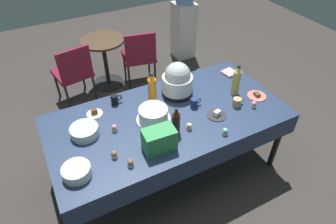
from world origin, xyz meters
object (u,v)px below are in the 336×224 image
(soda_bottle_cola, at_px, (176,122))
(coffee_mug_black, at_px, (115,99))
(dessert_plate_charcoal, at_px, (217,115))
(soda_bottle_orange_juice, at_px, (152,88))
(maroon_chair_right, at_px, (139,54))
(potluck_table, at_px, (168,121))
(slow_cooker, at_px, (177,81))
(cupcake_vanilla, at_px, (254,105))
(cupcake_mint, at_px, (114,155))
(cupcake_berry, at_px, (225,132))
(round_cafe_table, at_px, (104,54))
(coffee_mug_navy, at_px, (194,103))
(cupcake_rose, at_px, (130,163))
(water_cooler, at_px, (184,22))
(ceramic_snack_bowl, at_px, (77,172))
(soda_bottle_ginger_ale, at_px, (236,81))
(cupcake_cocoa, at_px, (189,126))
(frosted_layer_cake, at_px, (153,115))
(dessert_plate_coral, at_px, (257,96))
(dessert_plate_cream, at_px, (95,113))
(maroon_chair_left, at_px, (73,71))
(coffee_mug_tan, at_px, (237,102))
(cupcake_lemon, at_px, (114,128))
(soda_carton, at_px, (159,140))
(glass_salad_bowl, at_px, (85,131))

(soda_bottle_cola, bearing_deg, coffee_mug_black, 117.65)
(dessert_plate_charcoal, relative_size, soda_bottle_orange_juice, 0.59)
(coffee_mug_black, height_order, maroon_chair_right, maroon_chair_right)
(maroon_chair_right, bearing_deg, potluck_table, -103.44)
(slow_cooker, height_order, maroon_chair_right, slow_cooker)
(cupcake_vanilla, xyz_separation_m, cupcake_mint, (-1.39, 0.02, 0.00))
(cupcake_berry, height_order, round_cafe_table, cupcake_berry)
(coffee_mug_navy, bearing_deg, cupcake_rose, -154.04)
(cupcake_vanilla, bearing_deg, water_cooler, 76.15)
(maroon_chair_right, bearing_deg, water_cooler, 24.89)
(coffee_mug_navy, bearing_deg, ceramic_snack_bowl, -166.19)
(ceramic_snack_bowl, relative_size, water_cooler, 0.17)
(soda_bottle_ginger_ale, bearing_deg, slow_cooker, 153.29)
(cupcake_cocoa, bearing_deg, frosted_layer_cake, 131.15)
(dessert_plate_coral, bearing_deg, cupcake_cocoa, -173.49)
(coffee_mug_black, bearing_deg, dessert_plate_cream, -164.23)
(soda_bottle_cola, distance_m, coffee_mug_black, 0.71)
(frosted_layer_cake, height_order, maroon_chair_left, frosted_layer_cake)
(cupcake_vanilla, height_order, coffee_mug_navy, coffee_mug_navy)
(dessert_plate_charcoal, height_order, coffee_mug_navy, coffee_mug_navy)
(ceramic_snack_bowl, distance_m, cupcake_mint, 0.31)
(soda_bottle_ginger_ale, distance_m, maroon_chair_right, 1.70)
(soda_bottle_cola, bearing_deg, potluck_table, 79.86)
(dessert_plate_coral, bearing_deg, coffee_mug_tan, -174.45)
(round_cafe_table, relative_size, water_cooler, 0.58)
(cupcake_lemon, xyz_separation_m, coffee_mug_navy, (0.79, -0.03, 0.01))
(cupcake_rose, height_order, soda_carton, soda_carton)
(frosted_layer_cake, height_order, coffee_mug_tan, frosted_layer_cake)
(cupcake_rose, height_order, cupcake_vanilla, same)
(potluck_table, xyz_separation_m, maroon_chair_left, (-0.54, 1.61, -0.20))
(cupcake_lemon, relative_size, maroon_chair_left, 0.08)
(cupcake_berry, distance_m, soda_bottle_orange_juice, 0.82)
(coffee_mug_black, bearing_deg, cupcake_rose, -101.25)
(dessert_plate_coral, distance_m, cupcake_berry, 0.68)
(glass_salad_bowl, height_order, cupcake_lemon, glass_salad_bowl)
(cupcake_lemon, bearing_deg, soda_bottle_cola, -29.87)
(coffee_mug_tan, relative_size, soda_carton, 0.46)
(potluck_table, xyz_separation_m, frosted_layer_cake, (-0.14, 0.02, 0.12))
(soda_bottle_ginger_ale, xyz_separation_m, coffee_mug_black, (-1.13, 0.40, -0.10))
(dessert_plate_coral, xyz_separation_m, cupcake_lemon, (-1.43, 0.19, 0.02))
(frosted_layer_cake, height_order, slow_cooker, slow_cooker)
(soda_bottle_cola, distance_m, coffee_mug_navy, 0.41)
(coffee_mug_navy, bearing_deg, frosted_layer_cake, 179.02)
(ceramic_snack_bowl, distance_m, soda_carton, 0.67)
(glass_salad_bowl, xyz_separation_m, dessert_plate_cream, (0.15, 0.23, -0.03))
(potluck_table, height_order, dessert_plate_charcoal, dessert_plate_charcoal)
(slow_cooker, height_order, round_cafe_table, slow_cooker)
(soda_bottle_orange_juice, height_order, soda_carton, soda_bottle_orange_juice)
(round_cafe_table, bearing_deg, cupcake_berry, -80.66)
(dessert_plate_charcoal, relative_size, coffee_mug_navy, 1.60)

